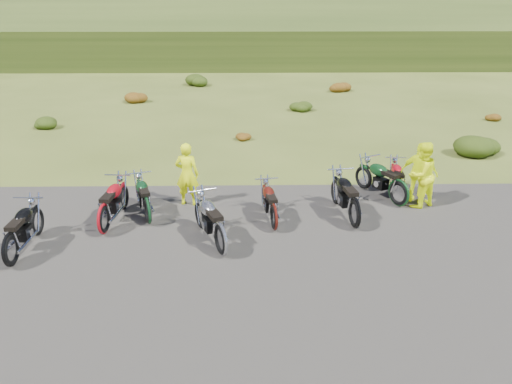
{
  "coord_description": "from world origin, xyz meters",
  "views": [
    {
      "loc": [
        -0.17,
        -10.33,
        5.53
      ],
      "look_at": [
        0.04,
        1.0,
        1.0
      ],
      "focal_mm": 35.0,
      "sensor_mm": 36.0,
      "label": 1
    }
  ],
  "objects_px": {
    "motorcycle_7": "(397,207)",
    "person_middle": "(187,175)",
    "motorcycle_0": "(14,266)",
    "motorcycle_3": "(221,256)"
  },
  "relations": [
    {
      "from": "motorcycle_3",
      "to": "person_middle",
      "type": "xyz_separation_m",
      "value": [
        -1.05,
        2.92,
        0.89
      ]
    },
    {
      "from": "motorcycle_3",
      "to": "motorcycle_7",
      "type": "bearing_deg",
      "value": -83.14
    },
    {
      "from": "motorcycle_3",
      "to": "motorcycle_0",
      "type": "bearing_deg",
      "value": 72.27
    },
    {
      "from": "motorcycle_3",
      "to": "person_middle",
      "type": "distance_m",
      "value": 3.23
    },
    {
      "from": "motorcycle_0",
      "to": "motorcycle_3",
      "type": "height_order",
      "value": "motorcycle_3"
    },
    {
      "from": "motorcycle_7",
      "to": "person_middle",
      "type": "relative_size",
      "value": 1.23
    },
    {
      "from": "motorcycle_0",
      "to": "motorcycle_7",
      "type": "xyz_separation_m",
      "value": [
        9.28,
        3.09,
        0.0
      ]
    },
    {
      "from": "motorcycle_7",
      "to": "person_middle",
      "type": "height_order",
      "value": "person_middle"
    },
    {
      "from": "motorcycle_0",
      "to": "person_middle",
      "type": "xyz_separation_m",
      "value": [
        3.45,
        3.31,
        0.89
      ]
    },
    {
      "from": "motorcycle_0",
      "to": "motorcycle_3",
      "type": "relative_size",
      "value": 0.97
    }
  ]
}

